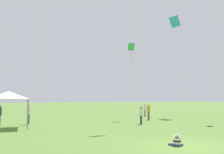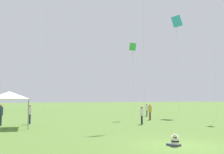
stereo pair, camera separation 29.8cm
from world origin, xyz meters
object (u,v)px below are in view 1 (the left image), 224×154
(seated_toddler, at_px, (177,141))
(canopy_tent, at_px, (8,96))
(kite_3, at_px, (175,23))
(person_standing_0, at_px, (141,114))
(person_standing_4, at_px, (29,112))
(person_standing_5, at_px, (145,109))
(kite_5, at_px, (131,49))
(person_standing_2, at_px, (149,111))

(seated_toddler, height_order, canopy_tent, canopy_tent)
(kite_3, bearing_deg, person_standing_0, 160.74)
(person_standing_4, xyz_separation_m, person_standing_5, (14.63, 3.66, -0.08))
(canopy_tent, distance_m, kite_3, 24.11)
(kite_5, bearing_deg, person_standing_2, 147.66)
(canopy_tent, bearing_deg, person_standing_4, 53.67)
(seated_toddler, bearing_deg, canopy_tent, 112.37)
(person_standing_4, bearing_deg, canopy_tent, 5.33)
(person_standing_4, bearing_deg, person_standing_5, 145.72)
(person_standing_4, relative_size, canopy_tent, 0.48)
(seated_toddler, bearing_deg, kite_3, 42.66)
(person_standing_0, relative_size, person_standing_5, 0.95)
(person_standing_0, relative_size, person_standing_2, 0.94)
(person_standing_2, bearing_deg, person_standing_5, 87.72)
(seated_toddler, xyz_separation_m, person_standing_0, (4.23, 9.55, 0.70))
(person_standing_4, xyz_separation_m, kite_5, (11.34, 1.40, 6.79))
(person_standing_4, distance_m, person_standing_5, 15.08)
(kite_3, bearing_deg, person_standing_2, 153.82)
(person_standing_5, bearing_deg, kite_5, 30.60)
(person_standing_2, distance_m, person_standing_4, 12.05)
(person_standing_4, distance_m, kite_5, 13.29)
(person_standing_4, relative_size, kite_5, 0.20)
(person_standing_0, relative_size, person_standing_4, 0.90)
(canopy_tent, relative_size, kite_5, 0.42)
(person_standing_5, bearing_deg, person_standing_2, 56.36)
(seated_toddler, distance_m, person_standing_2, 15.25)
(person_standing_2, height_order, person_standing_5, person_standing_2)
(person_standing_2, xyz_separation_m, canopy_tent, (-13.97, -1.74, 1.47))
(person_standing_0, xyz_separation_m, person_standing_4, (-8.69, 4.60, 0.12))
(seated_toddler, distance_m, kite_5, 18.63)
(seated_toddler, distance_m, kite_3, 25.77)
(canopy_tent, distance_m, kite_5, 14.91)
(person_standing_4, relative_size, kite_3, 0.13)
(person_standing_5, bearing_deg, person_standing_4, 10.12)
(person_standing_2, bearing_deg, kite_3, 56.76)
(person_standing_5, height_order, kite_3, kite_3)
(person_standing_2, height_order, person_standing_4, person_standing_4)
(seated_toddler, bearing_deg, person_standing_2, 53.44)
(person_standing_5, xyz_separation_m, canopy_tent, (-16.59, -6.33, 1.48))
(person_standing_2, height_order, kite_3, kite_3)
(person_standing_0, bearing_deg, seated_toddler, 140.27)
(person_standing_2, relative_size, canopy_tent, 0.46)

